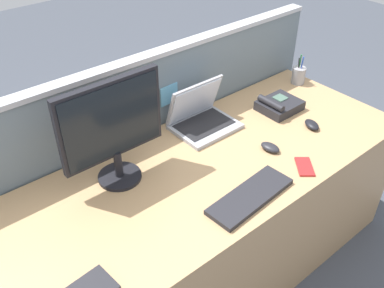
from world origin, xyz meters
TOP-DOWN VIEW (x-y plane):
  - ground_plane at (0.00, 0.00)m, footprint 10.00×10.00m
  - desk at (0.00, 0.00)m, footprint 2.21×0.82m
  - cubicle_divider at (0.00, 0.45)m, footprint 2.33×0.08m
  - desktop_monitor at (-0.30, 0.19)m, footprint 0.47×0.19m
  - laptop at (0.25, 0.27)m, footprint 0.32×0.26m
  - desk_phone at (0.68, 0.12)m, footprint 0.22×0.18m
  - keyboard_spare at (0.05, -0.28)m, footprint 0.42×0.17m
  - computer_mouse_right_hand at (0.68, -0.11)m, footprint 0.09×0.12m
  - computer_mouse_left_hand at (0.36, -0.10)m, footprint 0.07×0.11m
  - pen_cup at (1.01, 0.25)m, footprint 0.08×0.08m
  - cell_phone_red_case at (0.39, -0.29)m, footprint 0.14×0.15m

SIDE VIEW (x-z plane):
  - ground_plane at x=0.00m, z-range 0.00..0.00m
  - desk at x=0.00m, z-range 0.00..0.74m
  - cubicle_divider at x=0.00m, z-range 0.00..1.14m
  - cell_phone_red_case at x=0.39m, z-range 0.74..0.75m
  - keyboard_spare at x=0.05m, z-range 0.74..0.76m
  - computer_mouse_right_hand at x=0.68m, z-range 0.74..0.77m
  - computer_mouse_left_hand at x=0.36m, z-range 0.74..0.77m
  - desk_phone at x=0.68m, z-range 0.73..0.81m
  - pen_cup at x=1.01m, z-range 0.70..0.88m
  - laptop at x=0.25m, z-range 0.68..0.92m
  - desktop_monitor at x=-0.30m, z-range 0.77..1.25m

